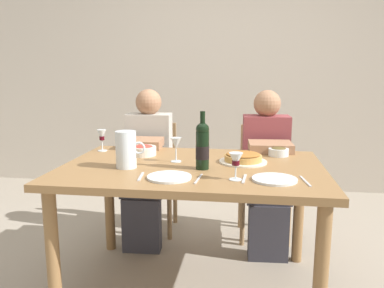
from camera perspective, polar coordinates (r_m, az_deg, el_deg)
name	(u,v)px	position (r m, az deg, el deg)	size (l,w,h in m)	color
ground_plane	(192,285)	(2.55, 0.05, -19.96)	(8.00, 8.00, 0.00)	gray
back_wall	(220,61)	(4.33, 4.16, 12.00)	(8.00, 0.10, 2.80)	beige
dining_table	(192,181)	(2.28, 0.05, -5.40)	(1.50, 1.00, 0.76)	olive
wine_bottle	(202,146)	(2.15, 1.54, -0.24)	(0.08, 0.08, 0.32)	black
water_pitcher	(126,152)	(2.22, -9.59, -1.11)	(0.17, 0.12, 0.21)	silver
baked_tart	(243,158)	(2.35, 7.48, -2.03)	(0.29, 0.29, 0.06)	silver
salad_bowl	(143,150)	(2.54, -7.17, -0.86)	(0.17, 0.17, 0.07)	silver
olive_bowl	(279,151)	(2.57, 12.53, -1.04)	(0.13, 0.13, 0.06)	silver
wine_glass_left_diner	(102,136)	(2.71, -13.04, 1.10)	(0.06, 0.06, 0.15)	silver
wine_glass_right_diner	(176,145)	(2.33, -2.36, -0.08)	(0.07, 0.07, 0.15)	silver
wine_glass_centre	(236,161)	(1.96, 6.42, -2.42)	(0.07, 0.07, 0.14)	silver
dinner_plate_left_setting	(169,177)	(2.00, -3.34, -4.84)	(0.23, 0.23, 0.01)	silver
dinner_plate_right_setting	(275,179)	(2.00, 11.97, -5.06)	(0.23, 0.23, 0.01)	silver
fork_left_setting	(141,177)	(2.04, -7.49, -4.74)	(0.16, 0.01, 0.01)	silver
knife_left_setting	(198,179)	(1.98, 0.94, -5.11)	(0.18, 0.01, 0.01)	silver
knife_right_setting	(305,181)	(2.02, 16.23, -5.23)	(0.18, 0.01, 0.01)	silver
spoon_right_setting	(244,179)	(2.00, 7.65, -5.05)	(0.16, 0.01, 0.01)	silver
chair_left	(153,169)	(3.25, -5.70, -3.67)	(0.42, 0.42, 0.87)	#9E7A51
diner_left	(147,162)	(3.00, -6.62, -2.57)	(0.35, 0.52, 1.16)	#B7B2A8
chair_right	(263,173)	(3.16, 10.38, -4.22)	(0.42, 0.42, 0.87)	#9E7A51
diner_right	(267,166)	(2.90, 10.87, -3.14)	(0.35, 0.52, 1.16)	#8E3D42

